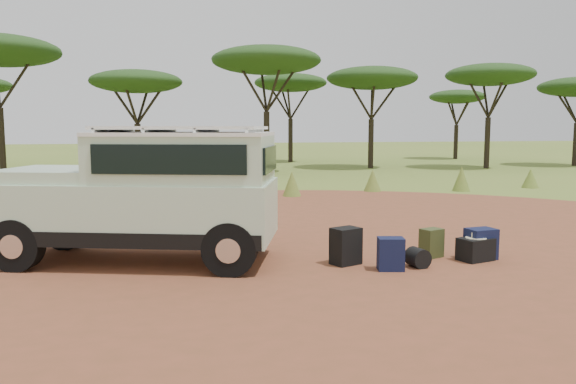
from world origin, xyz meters
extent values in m
plane|color=olive|center=(0.00, 0.00, 0.00)|extent=(140.00, 140.00, 0.00)
cylinder|color=brown|center=(0.00, 0.00, 0.00)|extent=(23.00, 23.00, 0.01)
cone|color=olive|center=(-3.00, 9.20, 0.35)|extent=(0.60, 0.60, 0.70)
cone|color=olive|center=(0.00, 8.80, 0.45)|extent=(0.60, 0.60, 0.90)
cone|color=olive|center=(3.00, 8.40, 0.40)|extent=(0.60, 0.60, 0.80)
cone|color=olive|center=(6.00, 9.10, 0.38)|extent=(0.60, 0.60, 0.75)
cone|color=olive|center=(9.00, 8.50, 0.42)|extent=(0.60, 0.60, 0.85)
cone|color=olive|center=(12.00, 8.90, 0.35)|extent=(0.60, 0.60, 0.70)
cylinder|color=black|center=(-8.00, 19.00, 1.53)|extent=(0.28, 0.28, 3.06)
cylinder|color=black|center=(-2.00, 18.20, 1.17)|extent=(0.28, 0.28, 2.34)
ellipsoid|color=black|center=(-2.00, 18.20, 4.26)|extent=(4.20, 4.20, 1.05)
cylinder|color=black|center=(4.00, 17.80, 1.46)|extent=(0.28, 0.28, 2.93)
ellipsoid|color=black|center=(4.00, 17.80, 5.33)|extent=(5.20, 5.20, 1.30)
cylinder|color=black|center=(10.00, 19.50, 1.30)|extent=(0.28, 0.28, 2.61)
ellipsoid|color=black|center=(10.00, 19.50, 4.76)|extent=(4.80, 4.80, 1.20)
cylinder|color=black|center=(16.00, 18.00, 1.35)|extent=(0.28, 0.28, 2.70)
ellipsoid|color=black|center=(16.00, 18.00, 4.92)|extent=(4.60, 4.60, 1.15)
cylinder|color=black|center=(22.00, 18.60, 1.22)|extent=(0.28, 0.28, 2.43)
cylinder|color=black|center=(7.00, 25.50, 1.35)|extent=(0.28, 0.28, 2.70)
ellipsoid|color=black|center=(7.00, 25.50, 4.92)|extent=(4.50, 4.50, 1.12)
cylinder|color=black|center=(19.00, 26.50, 1.17)|extent=(0.28, 0.28, 2.34)
ellipsoid|color=black|center=(19.00, 26.50, 4.26)|extent=(3.80, 3.80, 0.95)
cube|color=#B6D2B3|center=(-1.44, 0.50, 0.86)|extent=(4.68, 3.04, 0.92)
cube|color=black|center=(-1.44, 0.50, 0.52)|extent=(4.60, 3.04, 0.23)
cube|color=#B6D2B3|center=(-0.70, 0.26, 1.68)|extent=(3.09, 2.46, 0.72)
cube|color=white|center=(-0.70, 0.26, 2.07)|extent=(3.10, 2.49, 0.06)
cube|color=white|center=(-0.70, 0.26, 2.17)|extent=(2.86, 2.32, 0.05)
cube|color=#B6D2B3|center=(-2.74, 0.92, 1.42)|extent=(2.04, 2.09, 0.19)
cube|color=black|center=(-1.96, 0.67, 1.72)|extent=(0.61, 1.44, 0.51)
cube|color=black|center=(-0.97, -0.57, 1.72)|extent=(2.19, 0.74, 0.43)
cube|color=black|center=(-0.43, 1.09, 1.72)|extent=(2.19, 0.74, 0.43)
cube|color=black|center=(0.59, -0.16, 1.68)|extent=(0.49, 1.37, 0.40)
cube|color=black|center=(-3.56, 1.19, 0.58)|extent=(0.67, 1.70, 0.33)
cylinder|color=black|center=(-3.67, 1.22, 0.84)|extent=(0.45, 1.21, 0.07)
cylinder|color=silver|center=(-3.60, 1.49, 1.16)|extent=(0.13, 0.22, 0.21)
cube|color=white|center=(-3.63, 1.21, 0.69)|extent=(0.16, 0.40, 0.12)
cylinder|color=black|center=(-1.63, 1.45, 1.61)|extent=(0.10, 0.10, 0.80)
cylinder|color=black|center=(-3.24, 0.27, 0.40)|extent=(0.85, 0.51, 0.81)
cylinder|color=black|center=(-2.76, 1.75, 0.40)|extent=(0.85, 0.51, 0.81)
cylinder|color=black|center=(-0.12, -0.74, 0.40)|extent=(0.85, 0.51, 0.81)
cylinder|color=black|center=(0.36, 0.73, 0.40)|extent=(0.85, 0.51, 0.81)
cylinder|color=maroon|center=(-3.50, 0.95, 0.66)|extent=(0.17, 0.27, 1.32)
cube|color=black|center=(1.76, -0.47, 0.30)|extent=(0.52, 0.46, 0.59)
cube|color=#121A3B|center=(2.31, -0.98, 0.25)|extent=(0.44, 0.36, 0.51)
cube|color=#333D1C|center=(3.32, -0.33, 0.25)|extent=(0.42, 0.36, 0.49)
cube|color=#121A3B|center=(4.06, -0.63, 0.26)|extent=(0.49, 0.39, 0.52)
cube|color=black|center=(3.92, -0.70, 0.19)|extent=(0.61, 0.51, 0.38)
cylinder|color=black|center=(2.80, -0.90, 0.15)|extent=(0.35, 0.35, 0.31)
cylinder|color=beige|center=(3.92, -0.70, 0.38)|extent=(0.33, 0.33, 0.01)
cylinder|color=beige|center=(3.92, -0.70, 0.43)|extent=(0.17, 0.17, 0.08)
camera|label=1|loc=(-1.11, -8.79, 2.18)|focal=35.00mm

